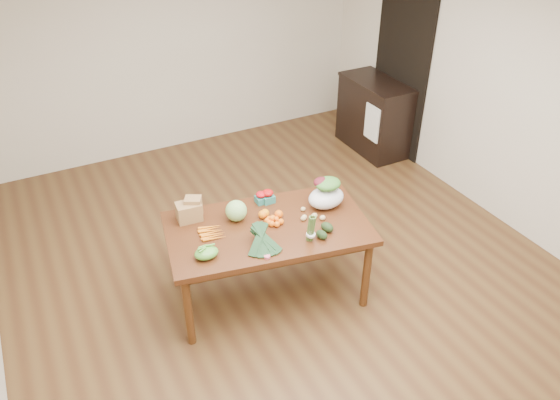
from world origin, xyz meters
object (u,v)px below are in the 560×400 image
cabinet (374,116)px  asparagus_bundle (311,228)px  kale_bunch (264,242)px  mandarin_cluster (272,220)px  dining_table (268,260)px  paper_bag (189,210)px  salad_bag (326,194)px  cabbage (236,211)px

cabinet → asparagus_bundle: 3.22m
kale_bunch → asparagus_bundle: (0.39, -0.07, 0.05)m
cabinet → asparagus_bundle: (-2.27, -2.25, 0.40)m
mandarin_cluster → kale_bunch: size_ratio=0.45×
dining_table → cabinet: bearing=48.3°
cabinet → asparagus_bundle: bearing=-135.2°
paper_bag → salad_bag: 1.20m
cabbage → kale_bunch: (0.02, -0.48, -0.01)m
paper_bag → asparagus_bundle: 1.07m
paper_bag → kale_bunch: 0.77m
cabbage → mandarin_cluster: 0.32m
dining_table → asparagus_bundle: 0.64m
cabinet → asparagus_bundle: asparagus_bundle is taller
asparagus_bundle → mandarin_cluster: bearing=126.0°
asparagus_bundle → salad_bag: 0.53m
dining_table → asparagus_bundle: bearing=-46.7°
mandarin_cluster → salad_bag: salad_bag is taller
paper_bag → asparagus_bundle: asparagus_bundle is taller
dining_table → cabbage: bearing=144.2°
paper_bag → cabbage: size_ratio=1.50×
paper_bag → cabbage: paper_bag is taller
cabinet → kale_bunch: size_ratio=2.55×
dining_table → kale_bunch: kale_bunch is taller
cabinet → cabbage: 3.20m
paper_bag → cabbage: (0.36, -0.19, -0.01)m
dining_table → paper_bag: (-0.55, 0.39, 0.47)m
dining_table → cabbage: size_ratio=9.21×
paper_bag → asparagus_bundle: bearing=-43.8°
dining_table → cabbage: (-0.20, 0.21, 0.47)m
paper_bag → mandarin_cluster: (0.60, -0.38, -0.06)m
dining_table → mandarin_cluster: size_ratio=9.41×
cabinet → salad_bag: bearing=-135.3°
cabinet → dining_table: bearing=-142.5°
dining_table → paper_bag: size_ratio=6.15×
mandarin_cluster → salad_bag: size_ratio=0.55×
cabinet → salad_bag: (-1.90, -1.88, 0.41)m
dining_table → mandarin_cluster: (0.05, 0.01, 0.42)m
cabbage → mandarin_cluster: (0.25, -0.19, -0.05)m
dining_table → kale_bunch: (-0.17, -0.27, 0.45)m
asparagus_bundle → salad_bag: size_ratio=0.76×
mandarin_cluster → paper_bag: bearing=147.7°
asparagus_bundle → cabbage: bearing=137.8°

